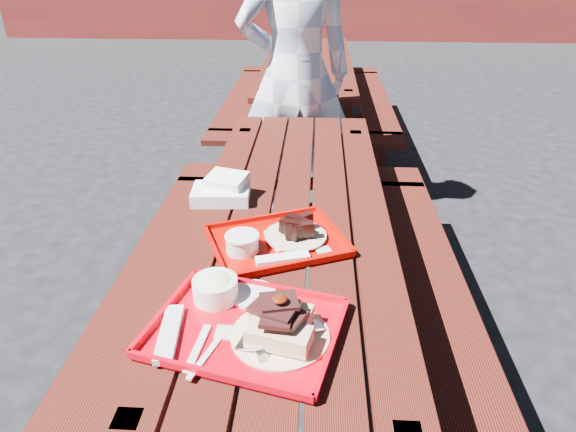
% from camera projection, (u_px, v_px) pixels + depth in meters
% --- Properties ---
extents(ground, '(60.00, 60.00, 0.00)m').
position_uv_depth(ground, '(290.00, 362.00, 2.29)').
color(ground, black).
rests_on(ground, ground).
extents(picnic_table_near, '(1.41, 2.40, 0.75)m').
position_uv_depth(picnic_table_near, '(290.00, 256.00, 2.02)').
color(picnic_table_near, '#4A180E').
rests_on(picnic_table_near, ground).
extents(picnic_table_far, '(1.41, 2.40, 0.75)m').
position_uv_depth(picnic_table_far, '(308.00, 83.00, 4.48)').
color(picnic_table_far, '#4A180E').
rests_on(picnic_table_far, ground).
extents(near_tray, '(0.55, 0.48, 0.15)m').
position_uv_depth(near_tray, '(248.00, 316.00, 1.35)').
color(near_tray, '#C70010').
rests_on(near_tray, picnic_table_near).
extents(far_tray, '(0.53, 0.48, 0.07)m').
position_uv_depth(far_tray, '(276.00, 240.00, 1.72)').
color(far_tray, '#B00500').
rests_on(far_tray, picnic_table_near).
extents(white_cloth, '(0.23, 0.20, 0.09)m').
position_uv_depth(white_cloth, '(223.00, 190.00, 2.02)').
color(white_cloth, white).
rests_on(white_cloth, picnic_table_near).
extents(person, '(0.76, 0.56, 1.90)m').
position_uv_depth(person, '(295.00, 75.00, 3.07)').
color(person, '#9DB2CF').
rests_on(person, ground).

